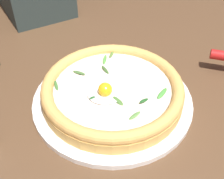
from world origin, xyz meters
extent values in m
cube|color=brown|center=(0.00, 0.00, -0.01)|extent=(2.40, 2.40, 0.03)
cylinder|color=white|center=(0.02, 0.00, 0.01)|extent=(0.32, 0.32, 0.01)
cylinder|color=#DDAE58|center=(0.02, 0.00, 0.02)|extent=(0.28, 0.28, 0.02)
torus|color=#DFAA57|center=(0.02, 0.00, 0.04)|extent=(0.28, 0.28, 0.02)
cylinder|color=#F9E7D0|center=(0.02, 0.00, 0.04)|extent=(0.23, 0.23, 0.00)
ellipsoid|color=white|center=(0.04, 0.01, 0.04)|extent=(0.07, 0.07, 0.01)
sphere|color=yellow|center=(0.04, 0.01, 0.05)|extent=(0.03, 0.03, 0.03)
ellipsoid|color=#436C33|center=(0.05, -0.07, 0.04)|extent=(0.02, 0.03, 0.00)
ellipsoid|color=#395C29|center=(0.00, -0.05, 0.04)|extent=(0.01, 0.03, 0.01)
ellipsoid|color=#215A25|center=(-0.01, 0.07, 0.04)|extent=(0.03, 0.01, 0.01)
ellipsoid|color=#547B33|center=(-0.04, -0.09, 0.04)|extent=(0.03, 0.02, 0.01)
ellipsoid|color=#396A30|center=(0.11, -0.06, 0.04)|extent=(0.01, 0.03, 0.01)
ellipsoid|color=#416C2D|center=(0.03, 0.04, 0.04)|extent=(0.01, 0.03, 0.01)
ellipsoid|color=#4E933B|center=(-0.02, -0.08, 0.04)|extent=(0.03, 0.03, 0.01)
ellipsoid|color=#275B29|center=(0.06, 0.01, 0.04)|extent=(0.03, 0.01, 0.01)
ellipsoid|color=#5B9046|center=(0.03, 0.09, 0.04)|extent=(0.03, 0.01, 0.01)
ellipsoid|color=#438D39|center=(-0.05, 0.07, 0.04)|extent=(0.03, 0.02, 0.01)
camera|label=1|loc=(0.24, 0.34, 0.41)|focal=45.46mm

